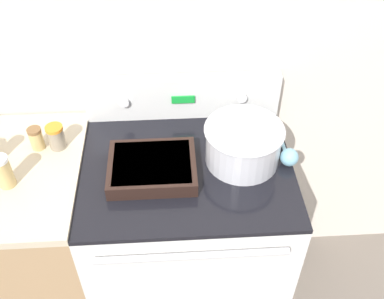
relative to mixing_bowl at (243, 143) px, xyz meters
name	(u,v)px	position (x,y,z in m)	size (l,w,h in m)	color
kitchen_wall	(181,40)	(-0.20, 0.33, 0.22)	(8.00, 0.05, 2.50)	beige
stove_range	(188,242)	(-0.20, -0.02, -0.56)	(0.76, 0.66, 0.94)	silver
control_panel	(183,97)	(-0.20, 0.27, 0.01)	(0.76, 0.07, 0.18)	silver
side_counter	(28,249)	(-0.88, -0.02, -0.55)	(0.60, 0.63, 0.96)	tan
mixing_bowl	(243,143)	(0.00, 0.00, 0.00)	(0.28, 0.28, 0.15)	silver
casserole_dish	(152,167)	(-0.32, -0.05, -0.05)	(0.31, 0.25, 0.05)	black
ladle	(288,155)	(0.16, -0.02, -0.05)	(0.07, 0.27, 0.07)	#7AB2C6
spice_jar_orange_cap	(56,137)	(-0.67, 0.10, -0.02)	(0.06, 0.06, 0.10)	gray
spice_jar_brown_cap	(36,138)	(-0.74, 0.10, -0.03)	(0.05, 0.05, 0.09)	tan
spice_jar_white_cap	(3,172)	(-0.81, -0.08, -0.01)	(0.06, 0.06, 0.12)	tan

